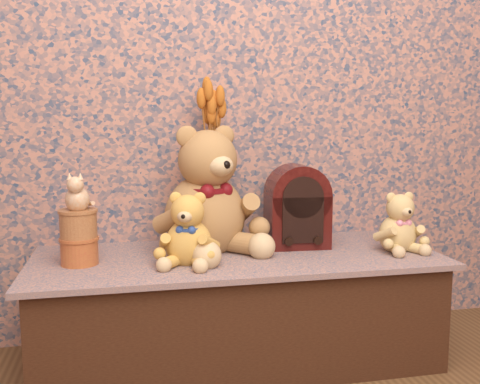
% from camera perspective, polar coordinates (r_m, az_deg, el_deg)
% --- Properties ---
extents(display_shelf, '(1.49, 0.61, 0.41)m').
position_cam_1_polar(display_shelf, '(2.05, -0.30, -12.16)').
color(display_shelf, '#364C70').
rests_on(display_shelf, ground).
extents(teddy_large, '(0.55, 0.60, 0.51)m').
position_cam_1_polar(teddy_large, '(2.02, -3.78, 0.83)').
color(teddy_large, '#A3753F').
rests_on(teddy_large, display_shelf).
extents(teddy_medium, '(0.28, 0.31, 0.27)m').
position_cam_1_polar(teddy_medium, '(1.86, -5.51, -3.53)').
color(teddy_medium, '#C17F36').
rests_on(teddy_medium, display_shelf).
extents(teddy_small, '(0.21, 0.24, 0.24)m').
position_cam_1_polar(teddy_small, '(2.12, 16.49, -2.79)').
color(teddy_small, tan).
rests_on(teddy_small, display_shelf).
extents(cathedral_radio, '(0.24, 0.18, 0.32)m').
position_cam_1_polar(cathedral_radio, '(2.11, 6.09, -1.46)').
color(cathedral_radio, '#340A09').
rests_on(cathedral_radio, display_shelf).
extents(ceramic_vase, '(0.16, 0.16, 0.22)m').
position_cam_1_polar(ceramic_vase, '(2.10, -2.99, -2.82)').
color(ceramic_vase, tan).
rests_on(ceramic_vase, display_shelf).
extents(dried_stalks, '(0.26, 0.26, 0.40)m').
position_cam_1_polar(dried_stalks, '(2.07, -3.05, 5.74)').
color(dried_stalks, '#BC611E').
rests_on(dried_stalks, ceramic_vase).
extents(biscuit_tin_lower, '(0.16, 0.16, 0.09)m').
position_cam_1_polar(biscuit_tin_lower, '(1.93, -16.72, -6.06)').
color(biscuit_tin_lower, '#CF883C').
rests_on(biscuit_tin_lower, display_shelf).
extents(biscuit_tin_upper, '(0.14, 0.14, 0.10)m').
position_cam_1_polar(biscuit_tin_upper, '(1.91, -16.83, -3.32)').
color(biscuit_tin_upper, tan).
rests_on(biscuit_tin_upper, biscuit_tin_lower).
extents(cat_figurine, '(0.10, 0.11, 0.13)m').
position_cam_1_polar(cat_figurine, '(1.89, -16.96, 0.11)').
color(cat_figurine, silver).
rests_on(cat_figurine, biscuit_tin_upper).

